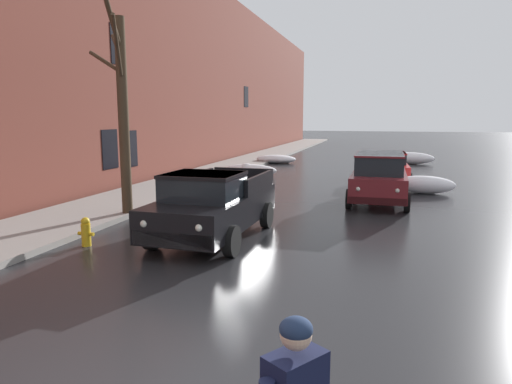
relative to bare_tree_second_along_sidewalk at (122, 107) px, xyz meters
name	(u,v)px	position (x,y,z in m)	size (l,w,h in m)	color
left_sidewalk_slab	(202,176)	(-1.38, 9.56, -3.31)	(3.12, 80.00, 0.16)	gray
brick_townhouse_facade	(162,65)	(-3.44, 9.56, 2.33)	(0.63, 80.00, 11.43)	brown
snow_bank_near_corner_left	(277,159)	(0.62, 17.88, -3.11)	(2.72, 1.47, 0.55)	white
snow_bank_along_left_kerb	(424,185)	(9.24, 7.31, -3.03)	(2.51, 0.91, 0.72)	white
snow_bank_mid_block_left	(250,170)	(0.82, 10.81, -3.07)	(2.91, 0.98, 0.68)	white
snow_bank_near_corner_right	(409,158)	(9.18, 19.67, -3.00)	(3.11, 1.10, 0.77)	white
bare_tree_second_along_sidewalk	(122,107)	(0.00, 0.00, 0.00)	(2.20, 2.97, 6.63)	#423323
pickup_truck_black_approaching_near_lane	(213,205)	(3.49, -1.64, -2.50)	(2.28, 4.93, 1.76)	black
suv_maroon_parked_kerbside_close	(379,176)	(7.49, 4.59, -2.40)	(2.07, 4.43, 1.82)	maroon
sedan_red_parked_kerbside_mid	(390,166)	(7.89, 10.49, -2.63)	(1.95, 4.01, 1.42)	red
fire_hydrant	(86,232)	(0.79, -3.13, -3.03)	(0.42, 0.22, 0.71)	gold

